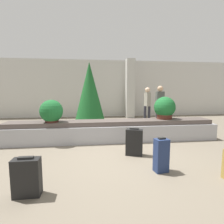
% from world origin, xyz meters
% --- Properties ---
extents(ground_plane, '(18.00, 18.00, 0.00)m').
position_xyz_m(ground_plane, '(0.00, 0.00, 0.00)').
color(ground_plane, '#6B6051').
extents(back_wall, '(18.00, 0.06, 3.20)m').
position_xyz_m(back_wall, '(0.00, 6.23, 1.60)').
color(back_wall, beige).
rests_on(back_wall, ground_plane).
extents(carousel, '(6.26, 0.75, 0.61)m').
position_xyz_m(carousel, '(0.00, 1.22, 0.29)').
color(carousel, '#9E9EA3').
rests_on(carousel, ground_plane).
extents(pillar, '(0.46, 0.46, 3.20)m').
position_xyz_m(pillar, '(1.56, 5.66, 1.60)').
color(pillar, beige).
rests_on(pillar, ground_plane).
extents(suitcase_1, '(0.42, 0.31, 0.64)m').
position_xyz_m(suitcase_1, '(0.36, -0.03, 0.31)').
color(suitcase_1, black).
rests_on(suitcase_1, ground_plane).
extents(suitcase_2, '(0.37, 0.19, 0.57)m').
position_xyz_m(suitcase_2, '(-1.53, -1.38, 0.27)').
color(suitcase_2, black).
rests_on(suitcase_2, ground_plane).
extents(suitcase_3, '(0.27, 0.21, 0.64)m').
position_xyz_m(suitcase_3, '(0.64, -0.90, 0.31)').
color(suitcase_3, navy).
rests_on(suitcase_3, ground_plane).
extents(potted_plant_0, '(0.65, 0.65, 0.69)m').
position_xyz_m(potted_plant_0, '(1.67, 1.32, 0.94)').
color(potted_plant_0, '#4C2319').
rests_on(potted_plant_0, carousel).
extents(potted_plant_1, '(0.63, 0.63, 0.63)m').
position_xyz_m(potted_plant_1, '(-1.70, 1.12, 0.91)').
color(potted_plant_1, '#381914').
rests_on(potted_plant_1, carousel).
extents(traveler_0, '(0.33, 0.24, 1.69)m').
position_xyz_m(traveler_0, '(2.23, 3.08, 1.01)').
color(traveler_0, '#282833').
rests_on(traveler_0, ground_plane).
extents(traveler_1, '(0.31, 0.34, 1.63)m').
position_xyz_m(traveler_1, '(1.96, 3.86, 0.97)').
color(traveler_1, '#282833').
rests_on(traveler_1, ground_plane).
extents(decorated_tree, '(1.22, 1.22, 2.55)m').
position_xyz_m(decorated_tree, '(-0.65, 2.84, 1.36)').
color(decorated_tree, '#4C331E').
rests_on(decorated_tree, ground_plane).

